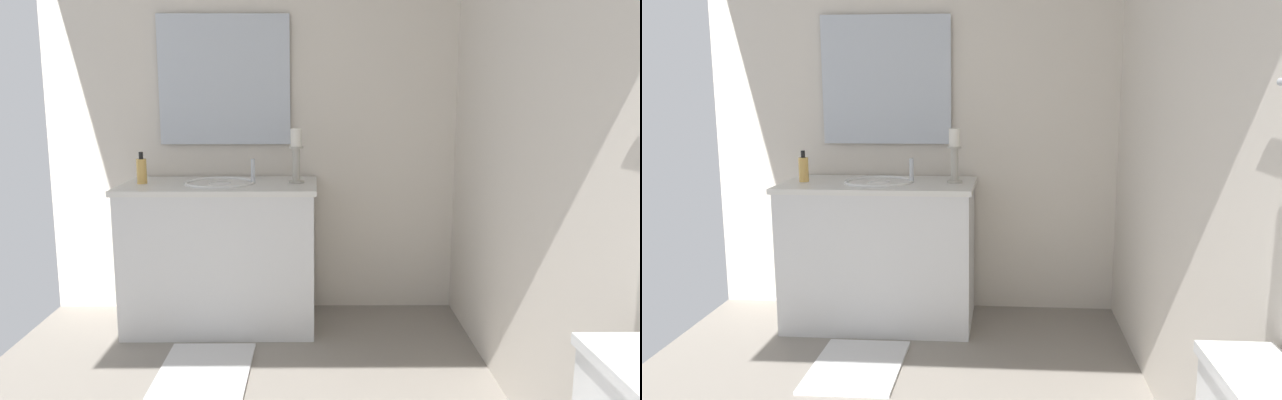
% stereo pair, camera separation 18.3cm
% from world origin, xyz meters
% --- Properties ---
extents(wall_back, '(3.01, 0.04, 2.45)m').
position_xyz_m(wall_back, '(0.00, 1.26, 1.23)').
color(wall_back, silver).
rests_on(wall_back, ground).
extents(wall_left, '(0.04, 2.52, 2.45)m').
position_xyz_m(wall_left, '(-1.50, 0.00, 1.23)').
color(wall_left, silver).
rests_on(wall_left, ground).
extents(vanity_cabinet, '(0.58, 1.11, 0.84)m').
position_xyz_m(vanity_cabinet, '(-1.18, -0.17, 0.42)').
color(vanity_cabinet, silver).
rests_on(vanity_cabinet, ground).
extents(sink_basin, '(0.40, 0.40, 0.24)m').
position_xyz_m(sink_basin, '(-1.18, -0.16, 0.80)').
color(sink_basin, white).
rests_on(sink_basin, vanity_cabinet).
extents(mirror, '(0.02, 0.79, 0.77)m').
position_xyz_m(mirror, '(-1.46, -0.17, 1.42)').
color(mirror, silver).
extents(candle_holder_tall, '(0.09, 0.09, 0.31)m').
position_xyz_m(candle_holder_tall, '(-1.19, 0.27, 1.01)').
color(candle_holder_tall, '#B7B2A5').
rests_on(candle_holder_tall, vanity_cabinet).
extents(soap_bottle, '(0.06, 0.06, 0.18)m').
position_xyz_m(soap_bottle, '(-1.18, -0.61, 0.92)').
color(soap_bottle, '#E5B259').
rests_on(soap_bottle, vanity_cabinet).
extents(bath_mat, '(0.60, 0.44, 0.02)m').
position_xyz_m(bath_mat, '(-0.55, -0.17, 0.01)').
color(bath_mat, silver).
rests_on(bath_mat, ground).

